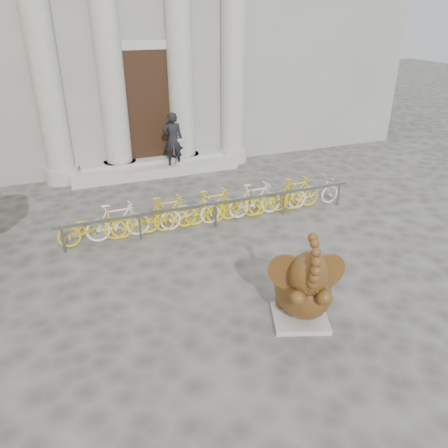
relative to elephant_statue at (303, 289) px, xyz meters
name	(u,v)px	position (x,y,z in m)	size (l,w,h in m)	color
ground	(275,330)	(-0.56, -0.05, -0.75)	(80.00, 80.00, 0.00)	#474442
entrance_steps	(156,169)	(-0.56, 9.35, -0.57)	(6.00, 1.20, 0.36)	#A8A59E
elephant_statue	(303,289)	(0.00, 0.00, 0.00)	(1.38, 1.63, 2.06)	#A8A59E
bike_rack	(213,206)	(-0.05, 4.69, -0.25)	(8.35, 0.53, 1.00)	slate
pedestrian	(173,139)	(0.06, 9.01, 0.55)	(0.69, 0.45, 1.88)	black
balustrade_post	(180,152)	(0.30, 9.05, 0.05)	(0.39, 0.39, 0.96)	#A8A59E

